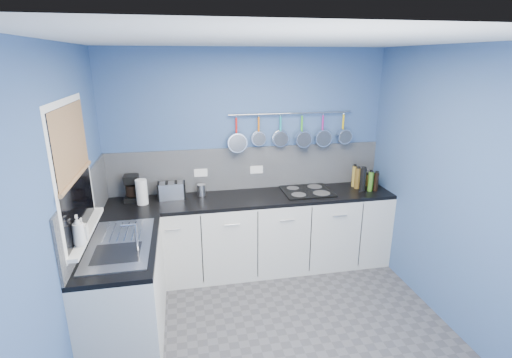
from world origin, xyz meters
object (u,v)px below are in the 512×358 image
object	(u,v)px
soap_bottle_b	(82,229)
soap_bottle_a	(78,230)
paper_towel	(142,192)
canister	(201,190)
hob	(307,191)
coffee_maker	(132,188)
toaster	(172,190)

from	to	relation	value
soap_bottle_b	soap_bottle_a	bearing A→B (deg)	-90.00
paper_towel	soap_bottle_a	bearing A→B (deg)	-106.10
soap_bottle_a	canister	xyz separation A→B (m)	(0.97, 1.31, -0.20)
soap_bottle_b	hob	bearing A→B (deg)	27.06
coffee_maker	hob	bearing A→B (deg)	-1.38
toaster	coffee_maker	bearing A→B (deg)	175.89
toaster	hob	xyz separation A→B (m)	(1.53, -0.08, -0.08)
coffee_maker	canister	world-z (taller)	coffee_maker
soap_bottle_b	paper_towel	distance (m)	1.14
soap_bottle_a	toaster	world-z (taller)	soap_bottle_a
toaster	canister	world-z (taller)	toaster
toaster	hob	distance (m)	1.54
canister	hob	xyz separation A→B (m)	(1.21, -0.10, -0.06)
hob	soap_bottle_a	bearing A→B (deg)	-150.84
coffee_maker	soap_bottle_a	bearing A→B (deg)	-98.95
hob	paper_towel	bearing A→B (deg)	-178.90
soap_bottle_a	coffee_maker	bearing A→B (deg)	80.01
paper_towel	toaster	bearing A→B (deg)	20.59
soap_bottle_a	soap_bottle_b	xyz separation A→B (m)	(0.00, 0.10, -0.03)
canister	hob	world-z (taller)	canister
paper_towel	canister	xyz separation A→B (m)	(0.63, 0.13, -0.07)
paper_towel	soap_bottle_b	bearing A→B (deg)	-107.54
toaster	soap_bottle_b	bearing A→B (deg)	-122.24
soap_bottle_b	paper_towel	bearing A→B (deg)	72.46
soap_bottle_a	hob	size ratio (longest dim) A/B	0.43
paper_towel	coffee_maker	world-z (taller)	coffee_maker
paper_towel	coffee_maker	xyz separation A→B (m)	(-0.11, 0.12, 0.01)
coffee_maker	toaster	bearing A→B (deg)	0.69
soap_bottle_b	hob	size ratio (longest dim) A/B	0.31
coffee_maker	canister	size ratio (longest dim) A/B	2.15
toaster	soap_bottle_a	bearing A→B (deg)	-120.30
coffee_maker	canister	distance (m)	0.75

